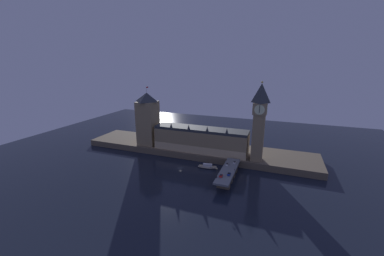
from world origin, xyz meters
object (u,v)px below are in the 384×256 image
(car_southbound_trail, at_px, (235,163))
(pedestrian_mid_walk, at_px, (234,169))
(victoria_tower, at_px, (148,119))
(car_southbound_lead, at_px, (229,174))
(clock_tower, at_px, (259,120))
(car_northbound_trail, at_px, (221,176))
(car_northbound_lead, at_px, (227,164))
(boat_upstream, at_px, (208,167))
(street_lamp_near, at_px, (217,172))
(pedestrian_near_rail, at_px, (217,177))

(car_southbound_trail, bearing_deg, pedestrian_mid_walk, -79.87)
(victoria_tower, relative_size, car_southbound_trail, 14.25)
(car_southbound_lead, bearing_deg, clock_tower, 69.13)
(pedestrian_mid_walk, bearing_deg, car_northbound_trail, -118.01)
(car_northbound_lead, relative_size, car_southbound_trail, 1.06)
(boat_upstream, bearing_deg, car_southbound_lead, -43.02)
(car_northbound_trail, height_order, street_lamp_near, street_lamp_near)
(car_northbound_lead, bearing_deg, pedestrian_near_rail, -95.58)
(clock_tower, bearing_deg, pedestrian_near_rail, -115.06)
(clock_tower, distance_m, pedestrian_near_rail, 60.06)
(pedestrian_near_rail, bearing_deg, clock_tower, 64.94)
(boat_upstream, bearing_deg, pedestrian_near_rail, -61.71)
(victoria_tower, height_order, pedestrian_near_rail, victoria_tower)
(car_southbound_lead, height_order, street_lamp_near, street_lamp_near)
(car_southbound_trail, height_order, pedestrian_mid_walk, pedestrian_mid_walk)
(clock_tower, bearing_deg, boat_upstream, -153.14)
(street_lamp_near, bearing_deg, car_southbound_lead, 43.42)
(clock_tower, bearing_deg, pedestrian_mid_walk, -112.38)
(clock_tower, xyz_separation_m, pedestrian_mid_walk, (-12.53, -30.44, -31.57))
(car_southbound_lead, relative_size, street_lamp_near, 0.63)
(victoria_tower, distance_m, car_southbound_trail, 95.58)
(victoria_tower, distance_m, pedestrian_mid_walk, 101.32)
(pedestrian_mid_walk, height_order, boat_upstream, pedestrian_mid_walk)
(victoria_tower, relative_size, pedestrian_near_rail, 33.45)
(victoria_tower, distance_m, street_lamp_near, 98.68)
(car_northbound_lead, distance_m, car_southbound_trail, 6.97)
(pedestrian_near_rail, bearing_deg, boat_upstream, 118.29)
(victoria_tower, bearing_deg, pedestrian_mid_walk, -20.55)
(clock_tower, bearing_deg, car_northbound_trail, -114.10)
(car_northbound_trail, bearing_deg, boat_upstream, 124.82)
(car_northbound_trail, height_order, boat_upstream, car_northbound_trail)
(clock_tower, height_order, victoria_tower, clock_tower)
(victoria_tower, height_order, street_lamp_near, victoria_tower)
(car_northbound_lead, distance_m, car_northbound_trail, 20.35)
(car_northbound_lead, bearing_deg, pedestrian_mid_walk, -47.59)
(car_northbound_lead, bearing_deg, victoria_tower, 162.39)
(pedestrian_near_rail, xyz_separation_m, boat_upstream, (-14.94, 27.77, -6.94))
(pedestrian_mid_walk, distance_m, street_lamp_near, 18.35)
(car_southbound_trail, distance_m, pedestrian_mid_walk, 12.96)
(car_southbound_lead, xyz_separation_m, street_lamp_near, (-7.24, -6.85, 3.77))
(car_southbound_lead, xyz_separation_m, pedestrian_near_rail, (-6.84, -7.44, 0.25))
(victoria_tower, distance_m, pedestrian_near_rail, 100.06)
(victoria_tower, height_order, car_northbound_trail, victoria_tower)
(car_northbound_lead, height_order, street_lamp_near, street_lamp_near)
(car_northbound_trail, distance_m, boat_upstream, 30.91)
(victoria_tower, relative_size, street_lamp_near, 8.04)
(street_lamp_near, bearing_deg, car_northbound_lead, 83.29)
(pedestrian_mid_walk, bearing_deg, car_southbound_trail, 100.13)
(car_southbound_lead, bearing_deg, pedestrian_mid_walk, 74.85)
(clock_tower, height_order, car_southbound_lead, clock_tower)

